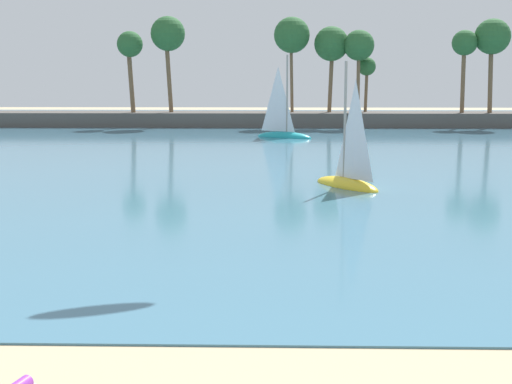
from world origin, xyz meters
The scene contains 4 objects.
sea centered at (0.00, 63.73, 0.03)m, with size 220.00×112.24×0.06m, color teal.
palm_headland centered at (2.75, 79.69, 4.22)m, with size 118.07×6.14×13.33m.
sailboat_near_shore centered at (3.72, 64.26, 0.86)m, with size 6.25×4.67×8.92m.
sailboat_mid_bay centered at (7.02, 32.18, 0.75)m, with size 4.21×5.32×7.69m.
Camera 1 is at (2.67, -8.86, 6.54)m, focal length 50.37 mm.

